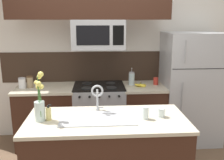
# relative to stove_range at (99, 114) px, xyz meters

# --- Properties ---
(rear_partition) EXTENTS (5.20, 0.10, 2.60)m
(rear_partition) POSITION_rel_stove_range_xyz_m (0.30, 0.38, 0.84)
(rear_partition) COLOR silver
(rear_partition) RESTS_ON ground
(splash_band) EXTENTS (3.05, 0.01, 0.48)m
(splash_band) POSITION_rel_stove_range_xyz_m (-0.00, 0.32, 0.69)
(splash_band) COLOR #332319
(splash_band) RESTS_ON rear_partition
(back_counter_left) EXTENTS (0.87, 0.65, 0.91)m
(back_counter_left) POSITION_rel_stove_range_xyz_m (-0.80, 0.00, -0.01)
(back_counter_left) COLOR #381E14
(back_counter_left) RESTS_ON ground
(back_counter_right) EXTENTS (0.64, 0.65, 0.91)m
(back_counter_right) POSITION_rel_stove_range_xyz_m (0.68, 0.00, -0.01)
(back_counter_right) COLOR #381E14
(back_counter_right) RESTS_ON ground
(stove_range) EXTENTS (0.76, 0.64, 0.93)m
(stove_range) POSITION_rel_stove_range_xyz_m (0.00, 0.00, 0.00)
(stove_range) COLOR #A8AAAF
(stove_range) RESTS_ON ground
(microwave) EXTENTS (0.74, 0.40, 0.41)m
(microwave) POSITION_rel_stove_range_xyz_m (0.00, -0.02, 1.22)
(microwave) COLOR #A8AAAF
(refrigerator) EXTENTS (0.87, 0.74, 1.70)m
(refrigerator) POSITION_rel_stove_range_xyz_m (1.42, 0.02, 0.39)
(refrigerator) COLOR #A8AAAF
(refrigerator) RESTS_ON ground
(storage_jar_tall) EXTENTS (0.10, 0.10, 0.15)m
(storage_jar_tall) POSITION_rel_stove_range_xyz_m (-1.12, -0.02, 0.52)
(storage_jar_tall) COLOR silver
(storage_jar_tall) RESTS_ON back_counter_left
(storage_jar_medium) EXTENTS (0.09, 0.09, 0.17)m
(storage_jar_medium) POSITION_rel_stove_range_xyz_m (-1.01, 0.00, 0.53)
(storage_jar_medium) COLOR #997F5B
(storage_jar_medium) RESTS_ON back_counter_left
(banana_bunch) EXTENTS (0.19, 0.13, 0.08)m
(banana_bunch) POSITION_rel_stove_range_xyz_m (0.62, -0.06, 0.47)
(banana_bunch) COLOR yellow
(banana_bunch) RESTS_ON back_counter_right
(french_press) EXTENTS (0.09, 0.09, 0.27)m
(french_press) POSITION_rel_stove_range_xyz_m (0.50, 0.06, 0.55)
(french_press) COLOR silver
(french_press) RESTS_ON back_counter_right
(coffee_tin) EXTENTS (0.08, 0.08, 0.11)m
(coffee_tin) POSITION_rel_stove_range_xyz_m (0.88, 0.05, 0.50)
(coffee_tin) COLOR #B22D23
(coffee_tin) RESTS_ON back_counter_right
(island_counter) EXTENTS (1.64, 0.75, 0.91)m
(island_counter) POSITION_rel_stove_range_xyz_m (0.06, -1.25, -0.01)
(island_counter) COLOR #381E14
(island_counter) RESTS_ON ground
(kitchen_sink) EXTENTS (0.76, 0.40, 0.16)m
(kitchen_sink) POSITION_rel_stove_range_xyz_m (-0.03, -1.25, 0.38)
(kitchen_sink) COLOR #ADAFB5
(kitchen_sink) RESTS_ON island_counter
(sink_faucet) EXTENTS (0.14, 0.14, 0.31)m
(sink_faucet) POSITION_rel_stove_range_xyz_m (-0.03, -1.05, 0.65)
(sink_faucet) COLOR #B7BABF
(sink_faucet) RESTS_ON island_counter
(dish_soap_bottle) EXTENTS (0.06, 0.05, 0.16)m
(dish_soap_bottle) POSITION_rel_stove_range_xyz_m (-0.52, -1.25, 0.52)
(dish_soap_bottle) COLOR #DBCC75
(dish_soap_bottle) RESTS_ON island_counter
(drinking_glass) EXTENTS (0.07, 0.07, 0.13)m
(drinking_glass) POSITION_rel_stove_range_xyz_m (0.45, -1.29, 0.51)
(drinking_glass) COLOR silver
(drinking_glass) RESTS_ON island_counter
(spare_glass) EXTENTS (0.08, 0.08, 0.09)m
(spare_glass) POSITION_rel_stove_range_xyz_m (0.62, -1.24, 0.49)
(spare_glass) COLOR silver
(spare_glass) RESTS_ON island_counter
(flower_vase) EXTENTS (0.10, 0.17, 0.49)m
(flower_vase) POSITION_rel_stove_range_xyz_m (-0.60, -1.26, 0.61)
(flower_vase) COLOR silver
(flower_vase) RESTS_ON island_counter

